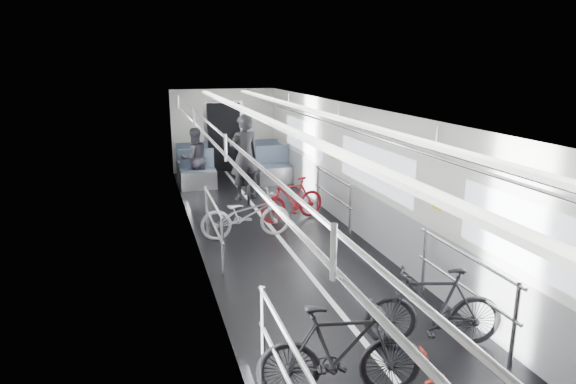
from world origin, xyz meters
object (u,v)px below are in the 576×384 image
at_px(bike_left_mid, 340,352).
at_px(bike_aisle, 250,183).
at_px(person_standing, 244,157).
at_px(person_seated, 195,158).
at_px(bike_right_far, 292,199).
at_px(bike_right_near, 433,307).
at_px(bike_left_far, 246,215).

height_order(bike_left_mid, bike_aisle, bike_left_mid).
height_order(person_standing, person_seated, person_standing).
distance_m(bike_left_mid, bike_right_far, 5.74).
height_order(bike_right_near, bike_right_far, bike_right_near).
distance_m(bike_right_near, bike_right_far, 5.03).
bearing_deg(person_standing, bike_left_mid, 70.98).
bearing_deg(person_seated, bike_aisle, 111.91).
xyz_separation_m(bike_right_far, bike_aisle, (-0.48, 1.82, -0.04)).
distance_m(bike_left_mid, bike_left_far, 4.83).
distance_m(bike_left_far, person_standing, 2.82).
relative_size(bike_right_far, bike_aisle, 0.97).
bearing_deg(bike_aisle, bike_left_far, -88.87).
height_order(bike_left_mid, bike_right_far, bike_left_mid).
bearing_deg(bike_right_near, person_seated, -152.09).
bearing_deg(person_seated, bike_right_near, 87.27).
bearing_deg(person_standing, bike_aisle, 124.27).
bearing_deg(bike_aisle, person_seated, 141.67).
distance_m(bike_right_near, person_seated, 8.55).
height_order(bike_right_far, person_seated, person_seated).
bearing_deg(bike_left_mid, bike_left_far, 10.01).
xyz_separation_m(bike_left_mid, person_standing, (0.60, 7.54, 0.51)).
xyz_separation_m(bike_left_mid, bike_right_near, (1.37, 0.59, -0.02)).
height_order(bike_left_mid, person_seated, person_seated).
relative_size(bike_left_mid, bike_right_far, 1.11).
relative_size(bike_right_near, person_standing, 0.79).
bearing_deg(bike_left_mid, person_standing, 6.27).
bearing_deg(bike_left_far, bike_right_far, -54.60).
relative_size(bike_left_mid, person_standing, 0.81).
bearing_deg(bike_right_far, person_seated, -169.89).
bearing_deg(person_seated, bike_right_far, 100.99).
distance_m(bike_left_mid, bike_right_near, 1.49).
bearing_deg(bike_left_mid, person_seated, 13.43).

